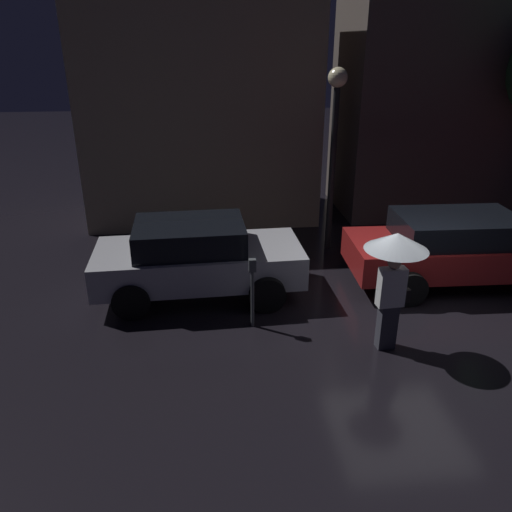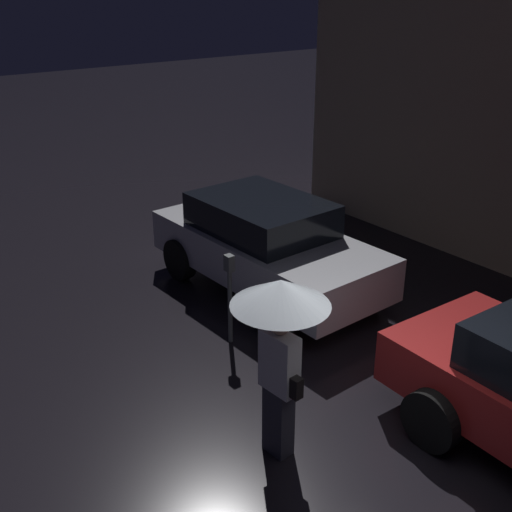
# 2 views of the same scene
# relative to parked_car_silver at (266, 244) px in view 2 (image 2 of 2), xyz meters

# --- Properties ---
(ground_plane) EXTENTS (60.00, 60.00, 0.00)m
(ground_plane) POSITION_rel_parked_car_silver_xyz_m (3.74, -1.51, -0.78)
(ground_plane) COLOR black
(building_facade_left) EXTENTS (6.02, 3.00, 6.12)m
(building_facade_left) POSITION_rel_parked_car_silver_xyz_m (0.20, 4.99, 2.28)
(building_facade_left) COLOR gray
(building_facade_left) RESTS_ON ground
(parked_car_silver) EXTENTS (3.98, 1.92, 1.48)m
(parked_car_silver) POSITION_rel_parked_car_silver_xyz_m (0.00, 0.00, 0.00)
(parked_car_silver) COLOR #B7B7BF
(parked_car_silver) RESTS_ON ground
(pedestrian_with_umbrella) EXTENTS (0.96, 0.96, 1.99)m
(pedestrian_with_umbrella) POSITION_rel_parked_car_silver_xyz_m (3.02, -2.21, 0.77)
(pedestrian_with_umbrella) COLOR #383842
(pedestrian_with_umbrella) RESTS_ON ground
(parking_meter) EXTENTS (0.12, 0.10, 1.28)m
(parking_meter) POSITION_rel_parked_car_silver_xyz_m (0.94, -1.34, 0.01)
(parking_meter) COLOR #4C5154
(parking_meter) RESTS_ON ground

